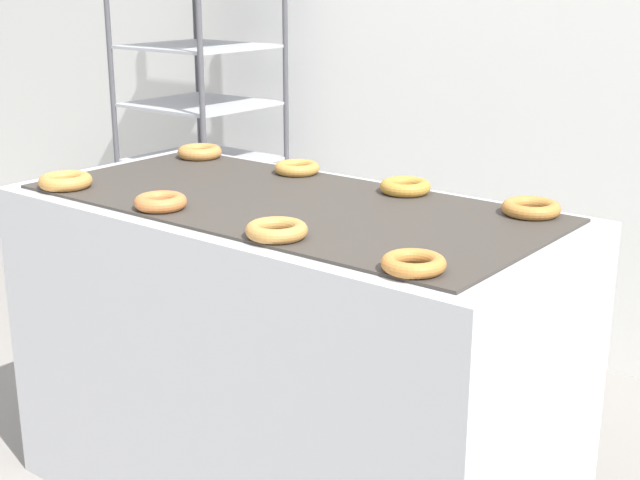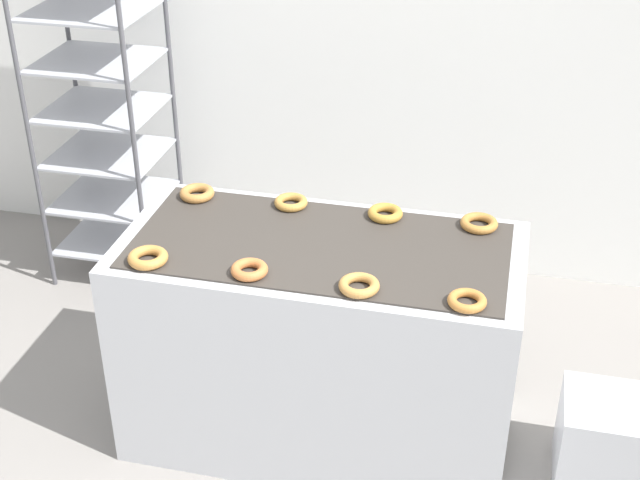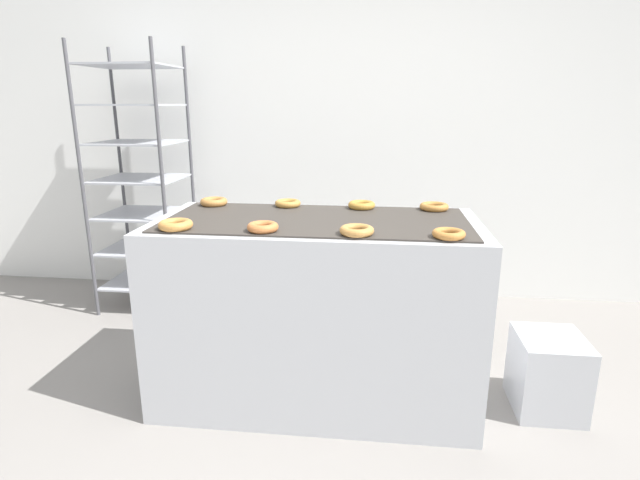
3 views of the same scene
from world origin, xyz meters
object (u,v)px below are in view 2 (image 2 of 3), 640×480
Objects in this scene: donut_far_midleft at (291,202)px; donut_far_right at (479,223)px; baking_rack_cart at (103,109)px; glaze_bin at (598,440)px; donut_far_midright at (385,213)px; fryer_machine at (320,343)px; donut_near_left at (148,258)px; donut_far_left at (197,193)px; donut_near_right at (467,301)px; donut_near_midleft at (249,270)px; donut_near_midright at (359,285)px.

donut_far_midleft and donut_far_right have the same top height.
baking_rack_cart is 2.82m from glaze_bin.
donut_far_midright is (1.58, -0.77, 0.00)m from baking_rack_cart.
fryer_machine is 0.80m from donut_near_left.
donut_near_left is (-1.71, -0.25, 0.75)m from glaze_bin.
baking_rack_cart reaches higher than donut_near_left.
donut_near_right is at bearing -24.79° from donut_far_left.
donut_near_right is 0.55m from donut_far_right.
donut_near_midleft is 0.93× the size of donut_far_left.
fryer_machine is 10.68× the size of donut_far_left.
glaze_bin is 2.56× the size of donut_far_right.
donut_near_midleft reaches higher than fryer_machine.
donut_far_left reaches higher than donut_near_midleft.
donut_near_midright is at bearing -33.89° from donut_far_left.
donut_far_right is (1.16, 0.01, -0.00)m from donut_far_left.
baking_rack_cart is 1.12m from donut_far_left.
donut_near_right is (-0.55, -0.26, 0.75)m from glaze_bin.
donut_near_left is 0.39m from donut_near_midleft.
donut_near_left is at bearing -154.93° from donut_far_right.
glaze_bin is at bearing 25.44° from donut_near_right.
donut_near_midleft reaches higher than donut_near_right.
donut_far_left is 1.05× the size of donut_far_midleft.
donut_near_left is 0.53m from donut_far_left.
baking_rack_cart is at bearing 142.90° from fryer_machine.
fryer_machine is 10.46× the size of donut_far_right.
baking_rack_cart is 12.38× the size of donut_near_left.
donut_far_midleft is at bearing 179.89° from donut_far_right.
donut_far_midright is at bearing -26.04° from baking_rack_cart.
donut_far_midright is at bearing 162.95° from glaze_bin.
donut_near_left is 1.08× the size of donut_far_midleft.
donut_near_left is 1.16m from donut_near_right.
baking_rack_cart is 1.42m from donut_far_midleft.
donut_far_left is at bearing -177.82° from donut_far_midleft.
baking_rack_cart is at bearing 132.19° from donut_near_midleft.
baking_rack_cart reaches higher than donut_far_right.
donut_far_midleft is 0.93× the size of donut_far_right.
donut_far_left is at bearing 146.11° from donut_near_midright.
glaze_bin is 2.81× the size of donut_near_right.
donut_far_left is at bearing -44.62° from baking_rack_cart.
fryer_machine is 0.58m from donut_near_midleft.
donut_far_midleft is 0.76m from donut_far_right.
donut_near_left is at bearing -58.72° from baking_rack_cart.
donut_far_left is at bearing 126.71° from donut_near_midleft.
donut_near_midleft is at bearing 1.13° from donut_near_left.
donut_far_left reaches higher than glaze_bin.
fryer_machine is 10.67× the size of donut_near_midright.
donut_far_left is 0.40m from donut_far_midleft.
donut_near_left reaches higher than fryer_machine.
donut_near_midright is (0.40, -0.01, -0.00)m from donut_near_midleft.
donut_near_midright is (1.58, -1.31, 0.00)m from baking_rack_cart.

